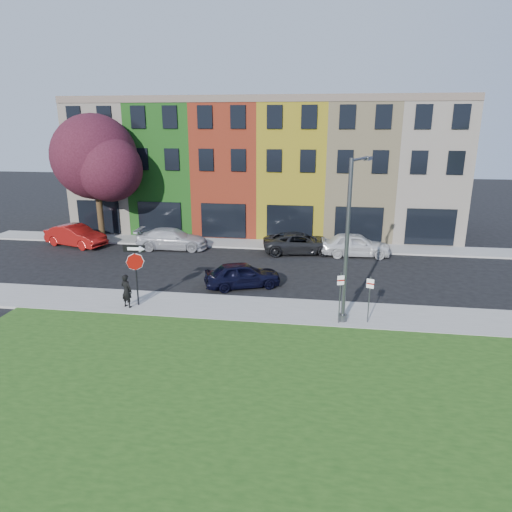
% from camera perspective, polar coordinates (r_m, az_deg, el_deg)
% --- Properties ---
extents(ground, '(120.00, 120.00, 0.00)m').
position_cam_1_polar(ground, '(19.14, 0.50, -10.45)').
color(ground, black).
rests_on(ground, ground).
extents(sidewalk_near, '(40.00, 3.00, 0.12)m').
position_cam_1_polar(sidewalk_near, '(21.70, 6.87, -7.04)').
color(sidewalk_near, gray).
rests_on(sidewalk_near, ground).
extents(sidewalk_far, '(40.00, 2.40, 0.12)m').
position_cam_1_polar(sidewalk_far, '(33.48, -1.11, 1.53)').
color(sidewalk_far, gray).
rests_on(sidewalk_far, ground).
extents(rowhouse_block, '(30.00, 10.12, 10.00)m').
position_cam_1_polar(rowhouse_block, '(38.58, 1.12, 10.95)').
color(rowhouse_block, beige).
rests_on(rowhouse_block, ground).
extents(stop_sign, '(1.05, 0.13, 3.00)m').
position_cam_1_polar(stop_sign, '(22.28, -14.87, -0.81)').
color(stop_sign, black).
rests_on(stop_sign, sidewalk_near).
extents(man, '(0.85, 0.78, 1.64)m').
position_cam_1_polar(man, '(22.59, -15.88, -4.21)').
color(man, black).
rests_on(man, sidewalk_near).
extents(sedan_near, '(4.41, 5.20, 1.40)m').
position_cam_1_polar(sedan_near, '(24.73, -1.71, -2.36)').
color(sedan_near, black).
rests_on(sedan_near, ground).
extents(parked_car_red, '(4.30, 5.62, 1.55)m').
position_cam_1_polar(parked_car_red, '(35.43, -21.62, 2.39)').
color(parked_car_red, maroon).
rests_on(parked_car_red, ground).
extents(parked_car_silver, '(2.73, 5.30, 1.46)m').
position_cam_1_polar(parked_car_silver, '(32.74, -10.43, 2.13)').
color(parked_car_silver, '#AAAAAF').
rests_on(parked_car_silver, ground).
extents(parked_car_dark, '(4.16, 5.91, 1.41)m').
position_cam_1_polar(parked_car_dark, '(31.33, 5.55, 1.63)').
color(parked_car_dark, black).
rests_on(parked_car_dark, ground).
extents(parked_car_white, '(2.25, 4.75, 1.56)m').
position_cam_1_polar(parked_car_white, '(31.19, 12.34, 1.41)').
color(parked_car_white, silver).
rests_on(parked_car_white, ground).
extents(street_lamp, '(1.24, 2.44, 7.14)m').
position_cam_1_polar(street_lamp, '(19.96, 11.51, 1.78)').
color(street_lamp, '#4C4F52').
rests_on(street_lamp, sidewalk_near).
extents(parking_sign_a, '(0.30, 0.15, 2.33)m').
position_cam_1_polar(parking_sign_a, '(20.13, 10.47, -4.49)').
color(parking_sign_a, '#4C4F52').
rests_on(parking_sign_a, sidewalk_near).
extents(parking_sign_b, '(0.31, 0.15, 2.12)m').
position_cam_1_polar(parking_sign_b, '(20.51, 13.99, -4.65)').
color(parking_sign_b, '#4C4F52').
rests_on(parking_sign_b, sidewalk_near).
extents(tree_purple, '(7.29, 6.38, 9.16)m').
position_cam_1_polar(tree_purple, '(35.54, -19.28, 11.37)').
color(tree_purple, black).
rests_on(tree_purple, sidewalk_far).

